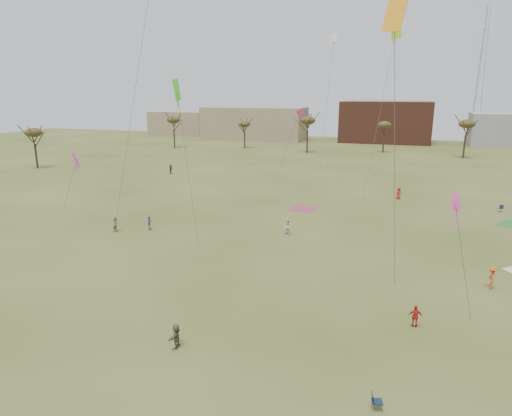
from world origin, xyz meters
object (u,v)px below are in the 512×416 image
(spectator_fore_a, at_px, (415,316))
(camp_chair_right, at_px, (500,210))
(camp_chair_center, at_px, (377,404))
(radio_tower, at_px, (480,76))

(spectator_fore_a, xyz_separation_m, camp_chair_right, (10.57, 33.62, -0.50))
(camp_chair_center, bearing_deg, camp_chair_right, -29.21)
(spectator_fore_a, distance_m, camp_chair_center, 8.93)
(camp_chair_right, height_order, radio_tower, radio_tower)
(radio_tower, bearing_deg, spectator_fore_a, -98.29)
(spectator_fore_a, xyz_separation_m, camp_chair_center, (-1.81, -8.73, -0.50))
(spectator_fore_a, distance_m, camp_chair_right, 35.25)
(camp_chair_right, relative_size, radio_tower, 0.02)
(camp_chair_center, height_order, camp_chair_right, same)
(camp_chair_right, bearing_deg, spectator_fore_a, -70.26)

